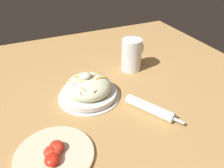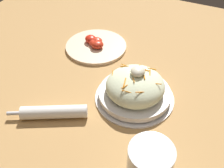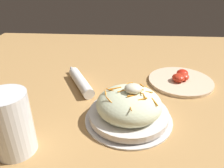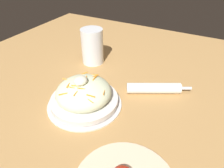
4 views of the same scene
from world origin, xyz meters
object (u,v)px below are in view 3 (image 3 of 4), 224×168
Objects in this scene: salad_plate at (129,108)px; beer_mug at (10,128)px; tomato_plate at (181,80)px; napkin_roll at (81,82)px.

beer_mug is (0.24, 0.12, 0.03)m from salad_plate.
napkin_roll is at bearing 9.15° from tomato_plate.
salad_plate is at bearing 51.19° from tomato_plate.
napkin_roll and tomato_plate have the same top height.
beer_mug reaches higher than tomato_plate.
salad_plate is at bearing 133.53° from napkin_roll.
salad_plate is 0.27m from beer_mug.
napkin_roll is at bearing -46.47° from salad_plate.
tomato_plate is at bearing -128.81° from salad_plate.
salad_plate is 0.23m from napkin_roll.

